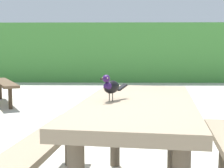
# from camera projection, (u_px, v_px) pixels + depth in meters

# --- Properties ---
(hedge_wall) EXTENTS (28.00, 2.37, 1.87)m
(hedge_wall) POSITION_uv_depth(u_px,v_px,m) (119.00, 52.00, 11.52)
(hedge_wall) COLOR #428438
(hedge_wall) RESTS_ON ground
(picnic_table_foreground) EXTENTS (1.89, 1.92, 0.74)m
(picnic_table_foreground) POSITION_uv_depth(u_px,v_px,m) (138.00, 126.00, 2.36)
(picnic_table_foreground) COLOR #84725B
(picnic_table_foreground) RESTS_ON ground
(bird_grackle) EXTENTS (0.19, 0.25, 0.18)m
(bird_grackle) POSITION_uv_depth(u_px,v_px,m) (111.00, 86.00, 2.28)
(bird_grackle) COLOR black
(bird_grackle) RESTS_ON picnic_table_foreground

